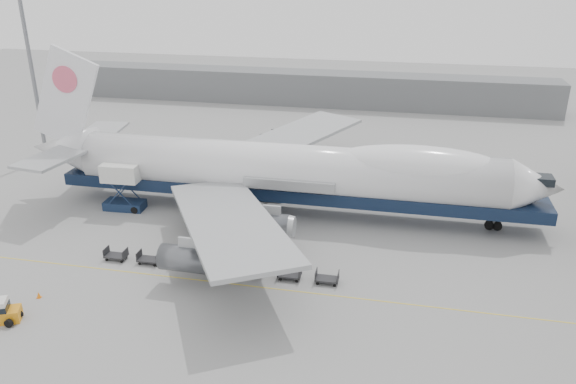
# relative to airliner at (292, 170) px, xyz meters

# --- Properties ---
(ground) EXTENTS (260.00, 260.00, 0.00)m
(ground) POSITION_rel_airliner_xyz_m (-0.64, -12.00, -5.62)
(ground) COLOR gray
(ground) RESTS_ON ground
(apron_line) EXTENTS (60.00, 0.15, 0.01)m
(apron_line) POSITION_rel_airliner_xyz_m (-0.64, -18.00, -5.62)
(apron_line) COLOR gold
(apron_line) RESTS_ON ground
(hangar) EXTENTS (110.00, 8.00, 7.00)m
(hangar) POSITION_rel_airliner_xyz_m (-10.64, 58.00, -2.12)
(hangar) COLOR slate
(hangar) RESTS_ON ground
(floodlight_mast) EXTENTS (2.40, 2.40, 25.43)m
(floodlight_mast) POSITION_rel_airliner_xyz_m (-42.64, 12.00, 8.64)
(floodlight_mast) COLOR slate
(floodlight_mast) RESTS_ON ground
(airliner) EXTENTS (67.00, 55.30, 19.98)m
(airliner) POSITION_rel_airliner_xyz_m (0.00, 0.00, 0.00)
(airliner) COLOR white
(airliner) RESTS_ON ground
(catering_truck) EXTENTS (5.16, 3.70, 6.11)m
(catering_truck) POSITION_rel_airliner_xyz_m (-21.12, -3.48, -2.18)
(catering_truck) COLOR #162744
(catering_truck) RESTS_ON ground
(baggage_tug) EXTENTS (3.34, 2.65, 2.16)m
(baggage_tug) POSITION_rel_airliner_xyz_m (-20.39, -28.12, -4.66)
(baggage_tug) COLOR orange
(baggage_tug) RESTS_ON ground
(traffic_cone) EXTENTS (0.42, 0.42, 0.62)m
(traffic_cone) POSITION_rel_airliner_xyz_m (-19.48, -24.11, -5.33)
(traffic_cone) COLOR orange
(traffic_cone) RESTS_ON ground
(dolly_0) EXTENTS (2.30, 1.35, 1.30)m
(dolly_0) POSITION_rel_airliner_xyz_m (-15.84, -15.86, -5.09)
(dolly_0) COLOR #2D2D30
(dolly_0) RESTS_ON ground
(dolly_1) EXTENTS (2.30, 1.35, 1.30)m
(dolly_1) POSITION_rel_airliner_xyz_m (-12.06, -15.86, -5.09)
(dolly_1) COLOR #2D2D30
(dolly_1) RESTS_ON ground
(dolly_2) EXTENTS (2.30, 1.35, 1.30)m
(dolly_2) POSITION_rel_airliner_xyz_m (-8.28, -15.86, -5.09)
(dolly_2) COLOR #2D2D30
(dolly_2) RESTS_ON ground
(dolly_3) EXTENTS (2.30, 1.35, 1.30)m
(dolly_3) POSITION_rel_airliner_xyz_m (-4.51, -15.86, -5.09)
(dolly_3) COLOR #2D2D30
(dolly_3) RESTS_ON ground
(dolly_4) EXTENTS (2.30, 1.35, 1.30)m
(dolly_4) POSITION_rel_airliner_xyz_m (-0.73, -15.86, -5.09)
(dolly_4) COLOR #2D2D30
(dolly_4) RESTS_ON ground
(dolly_5) EXTENTS (2.30, 1.35, 1.30)m
(dolly_5) POSITION_rel_airliner_xyz_m (3.04, -15.86, -5.09)
(dolly_5) COLOR #2D2D30
(dolly_5) RESTS_ON ground
(dolly_6) EXTENTS (2.30, 1.35, 1.30)m
(dolly_6) POSITION_rel_airliner_xyz_m (6.82, -15.86, -5.09)
(dolly_6) COLOR #2D2D30
(dolly_6) RESTS_ON ground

